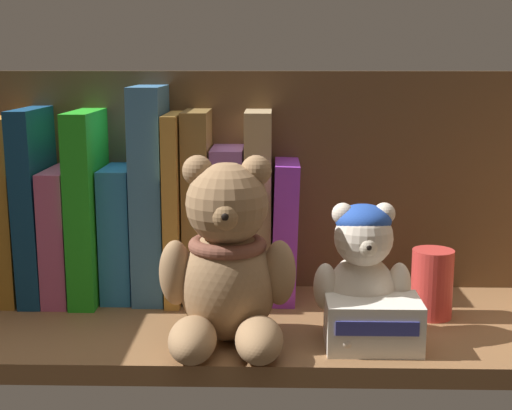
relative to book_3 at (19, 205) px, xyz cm
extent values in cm
cube|color=brown|center=(27.13, -9.26, -11.48)|extent=(77.11, 24.04, 2.00)
cube|color=brown|center=(27.13, 3.36, 1.42)|extent=(79.51, 1.20, 27.80)
cube|color=#9F6E24|center=(0.00, 0.00, 0.00)|extent=(2.34, 13.83, 20.96)
cube|color=navy|center=(2.65, 0.00, 0.42)|extent=(2.85, 14.37, 21.84)
cube|color=#B65182|center=(5.55, 0.00, -2.94)|extent=(2.85, 14.25, 15.09)
cube|color=green|center=(8.63, 0.00, 0.30)|extent=(2.89, 14.90, 21.55)
cube|color=#2A76BC|center=(12.00, 0.00, -2.90)|extent=(3.41, 11.00, 15.16)
cube|color=teal|center=(15.66, 0.00, 1.65)|extent=(3.50, 11.98, 24.25)
cube|color=#B78437|center=(18.45, 0.00, 0.15)|extent=(1.66, 13.14, 21.26)
cube|color=olive|center=(20.93, 0.00, 0.28)|extent=(2.88, 10.20, 21.52)
cube|color=#8F5AA7|center=(24.37, 0.00, -1.79)|extent=(3.57, 9.51, 17.37)
cube|color=tan|center=(27.84, 0.00, 0.26)|extent=(2.96, 9.42, 21.49)
cube|color=purple|center=(30.89, 0.00, -2.56)|extent=(3.16, 11.13, 15.92)
ellipsoid|color=#93704C|center=(25.17, -14.53, -4.92)|extent=(9.46, 8.68, 11.13)
sphere|color=#93704C|center=(25.18, -15.09, 3.27)|extent=(7.91, 7.91, 7.91)
sphere|color=#93704C|center=(22.40, -14.59, 6.36)|extent=(2.97, 2.97, 2.97)
sphere|color=#93704C|center=(27.94, -14.47, 6.36)|extent=(2.97, 2.97, 2.97)
sphere|color=#9B754E|center=(25.24, -17.90, 2.80)|extent=(2.97, 2.97, 2.97)
sphere|color=black|center=(25.26, -18.94, 2.87)|extent=(1.04, 1.04, 1.04)
ellipsoid|color=#93704C|center=(22.22, -19.89, -8.50)|extent=(4.61, 7.51, 3.96)
ellipsoid|color=#93704C|center=(28.34, -19.75, -8.50)|extent=(4.61, 7.51, 3.96)
ellipsoid|color=#93704C|center=(20.17, -15.20, -3.52)|extent=(3.28, 3.28, 6.43)
ellipsoid|color=#93704C|center=(30.19, -14.98, -3.52)|extent=(3.28, 3.28, 6.43)
torus|color=brown|center=(25.17, -14.53, -0.91)|extent=(7.60, 7.60, 1.42)
ellipsoid|color=beige|center=(38.40, -12.77, -6.40)|extent=(6.94, 6.37, 8.17)
sphere|color=beige|center=(38.42, -13.18, -0.39)|extent=(5.81, 5.81, 5.81)
sphere|color=beige|center=(36.37, -12.88, 1.88)|extent=(2.18, 2.18, 2.18)
sphere|color=beige|center=(40.43, -12.66, 1.88)|extent=(2.18, 2.18, 2.18)
sphere|color=beige|center=(38.53, -15.24, -0.73)|extent=(2.18, 2.18, 2.18)
sphere|color=black|center=(38.57, -16.00, -0.68)|extent=(0.76, 0.76, 0.76)
ellipsoid|color=beige|center=(36.37, -16.77, -9.03)|extent=(3.56, 5.61, 2.90)
ellipsoid|color=beige|center=(40.85, -16.52, -9.03)|extent=(3.56, 5.61, 2.90)
ellipsoid|color=beige|center=(34.75, -13.38, -5.37)|extent=(2.48, 2.48, 4.72)
ellipsoid|color=beige|center=(42.09, -12.98, -5.37)|extent=(2.48, 2.48, 4.72)
ellipsoid|color=#2246A5|center=(38.40, -12.77, 1.21)|extent=(5.52, 5.52, 3.19)
cylinder|color=#C63833|center=(46.53, -7.63, -6.78)|extent=(4.42, 4.42, 7.39)
cube|color=silver|center=(39.14, -16.39, -8.05)|extent=(9.00, 6.00, 4.85)
cube|color=#33388C|center=(39.14, -19.47, -7.45)|extent=(7.65, 0.16, 1.36)
camera|label=1|loc=(29.60, -83.78, 16.93)|focal=52.01mm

